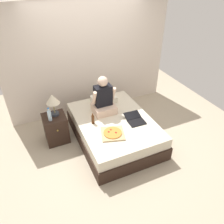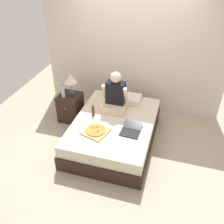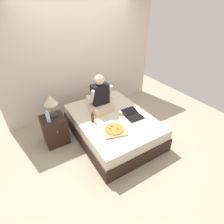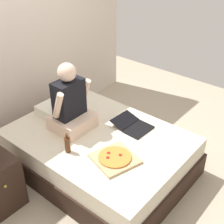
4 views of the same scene
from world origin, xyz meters
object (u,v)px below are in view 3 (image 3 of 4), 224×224
pizza_box (114,130)px  water_bottle (48,117)px  lamp_on_left_nightstand (50,102)px  beer_bottle_on_bed (93,118)px  nightstand_left (55,130)px  person_seated (101,98)px  bed (112,126)px  laptop (133,115)px

pizza_box → water_bottle: bearing=141.6°
lamp_on_left_nightstand → pizza_box: lamp_on_left_nightstand is taller
beer_bottle_on_bed → nightstand_left: bearing=149.1°
lamp_on_left_nightstand → person_seated: 0.98m
bed → pizza_box: size_ratio=3.96×
lamp_on_left_nightstand → beer_bottle_on_bed: size_ratio=2.05×
bed → water_bottle: water_bottle is taller
person_seated → pizza_box: 0.80m
bed → pizza_box: pizza_box is taller
person_seated → beer_bottle_on_bed: person_seated is taller
pizza_box → laptop: bearing=17.8°
bed → nightstand_left: 1.17m
person_seated → beer_bottle_on_bed: bearing=-139.4°
laptop → beer_bottle_on_bed: beer_bottle_on_bed is taller
bed → laptop: bearing=-31.0°
water_bottle → pizza_box: water_bottle is taller
lamp_on_left_nightstand → pizza_box: bearing=-47.1°
nightstand_left → pizza_box: size_ratio=1.17×
lamp_on_left_nightstand → nightstand_left: bearing=-128.6°
laptop → beer_bottle_on_bed: (-0.78, 0.27, 0.07)m
bed → person_seated: bearing=102.7°
lamp_on_left_nightstand → water_bottle: (-0.12, -0.14, -0.22)m
person_seated → laptop: 0.76m
bed → pizza_box: bearing=-117.4°
nightstand_left → laptop: size_ratio=1.36×
water_bottle → laptop: bearing=-20.6°
nightstand_left → water_bottle: bearing=-131.7°
bed → laptop: laptop is taller
lamp_on_left_nightstand → person_seated: size_ratio=0.58×
pizza_box → nightstand_left: bearing=135.9°
nightstand_left → water_bottle: size_ratio=2.11×
nightstand_left → pizza_box: 1.23m
bed → nightstand_left: (-1.08, 0.44, 0.05)m
lamp_on_left_nightstand → laptop: 1.62m
nightstand_left → laptop: 1.60m
laptop → lamp_on_left_nightstand: bearing=153.0°
lamp_on_left_nightstand → pizza_box: 1.28m
bed → nightstand_left: nightstand_left is taller
nightstand_left → lamp_on_left_nightstand: size_ratio=1.29×
bed → water_bottle: 1.29m
water_bottle → person_seated: size_ratio=0.35×
water_bottle → pizza_box: 1.23m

